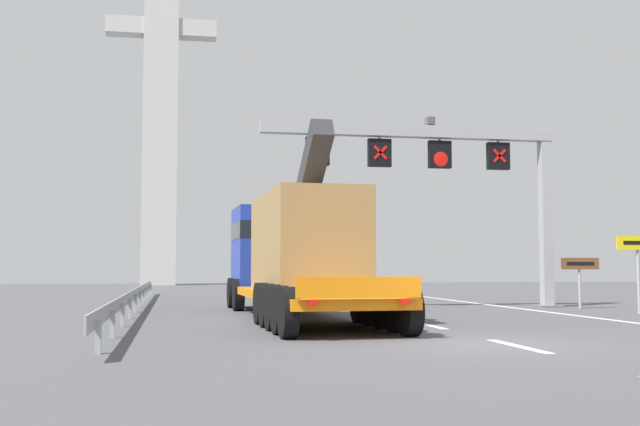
% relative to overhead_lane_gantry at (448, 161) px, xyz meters
% --- Properties ---
extents(ground, '(112.00, 112.00, 0.00)m').
position_rel_overhead_lane_gantry_xyz_m(ground, '(-3.80, -12.39, -5.40)').
color(ground, '#4C4C51').
extents(lane_markings, '(0.20, 50.88, 0.01)m').
position_rel_overhead_lane_gantry_xyz_m(lane_markings, '(-3.37, 5.75, -5.40)').
color(lane_markings, silver).
rests_on(lane_markings, ground).
extents(edge_line_right, '(0.20, 63.00, 0.01)m').
position_rel_overhead_lane_gantry_xyz_m(edge_line_right, '(2.40, -0.39, -5.40)').
color(edge_line_right, silver).
rests_on(edge_line_right, ground).
extents(overhead_lane_gantry, '(11.26, 0.90, 7.01)m').
position_rel_overhead_lane_gantry_xyz_m(overhead_lane_gantry, '(0.00, 0.00, 0.00)').
color(overhead_lane_gantry, '#9EA0A5').
rests_on(overhead_lane_gantry, ground).
extents(heavy_haul_truck_orange, '(3.35, 14.12, 5.30)m').
position_rel_overhead_lane_gantry_xyz_m(heavy_haul_truck_orange, '(-6.34, -3.28, -3.41)').
color(heavy_haul_truck_orange, orange).
rests_on(heavy_haul_truck_orange, ground).
extents(exit_sign_yellow, '(1.54, 0.15, 2.51)m').
position_rel_overhead_lane_gantry_xyz_m(exit_sign_yellow, '(4.86, -4.31, -3.49)').
color(exit_sign_yellow, '#9EA0A5').
rests_on(exit_sign_yellow, ground).
extents(tourist_info_sign_brown, '(1.47, 0.15, 1.84)m').
position_rel_overhead_lane_gantry_xyz_m(tourist_info_sign_brown, '(4.57, -1.12, -4.00)').
color(tourist_info_sign_brown, '#9EA0A5').
rests_on(tourist_info_sign_brown, ground).
extents(guardrail_left, '(0.13, 30.59, 0.76)m').
position_rel_overhead_lane_gantry_xyz_m(guardrail_left, '(-11.20, 0.90, -4.84)').
color(guardrail_left, '#999EA3').
rests_on(guardrail_left, ground).
extents(bridge_pylon_distant, '(9.00, 2.00, 34.36)m').
position_rel_overhead_lane_gantry_xyz_m(bridge_pylon_distant, '(-11.30, 37.40, 12.17)').
color(bridge_pylon_distant, '#B7B7B2').
rests_on(bridge_pylon_distant, ground).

